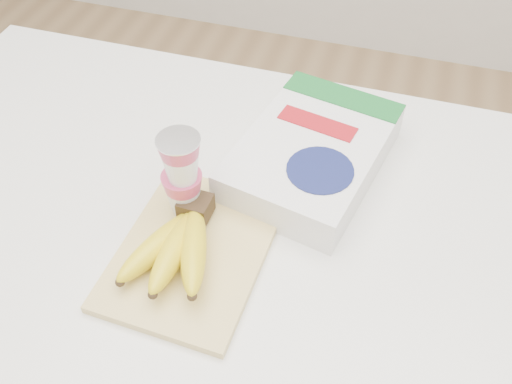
{
  "coord_description": "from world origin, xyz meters",
  "views": [
    {
      "loc": [
        0.28,
        -0.56,
        1.62
      ],
      "look_at": [
        0.1,
        0.03,
        0.96
      ],
      "focal_mm": 40.0,
      "sensor_mm": 36.0,
      "label": 1
    }
  ],
  "objects_px": {
    "bananas": "(177,244)",
    "yogurt_stack": "(182,174)",
    "cutting_board": "(193,252)",
    "cereal_box": "(312,154)",
    "table": "(210,345)"
  },
  "relations": [
    {
      "from": "yogurt_stack",
      "to": "cereal_box",
      "type": "height_order",
      "value": "yogurt_stack"
    },
    {
      "from": "table",
      "to": "cutting_board",
      "type": "distance_m",
      "value": 0.48
    },
    {
      "from": "table",
      "to": "cutting_board",
      "type": "xyz_separation_m",
      "value": [
        0.03,
        -0.09,
        0.47
      ]
    },
    {
      "from": "yogurt_stack",
      "to": "cereal_box",
      "type": "xyz_separation_m",
      "value": [
        0.17,
        0.16,
        -0.06
      ]
    },
    {
      "from": "bananas",
      "to": "cereal_box",
      "type": "relative_size",
      "value": 0.56
    },
    {
      "from": "bananas",
      "to": "table",
      "type": "bearing_deg",
      "value": 99.28
    },
    {
      "from": "cutting_board",
      "to": "bananas",
      "type": "bearing_deg",
      "value": -134.36
    },
    {
      "from": "bananas",
      "to": "yogurt_stack",
      "type": "bearing_deg",
      "value": 104.37
    },
    {
      "from": "table",
      "to": "cereal_box",
      "type": "height_order",
      "value": "cereal_box"
    },
    {
      "from": "cutting_board",
      "to": "bananas",
      "type": "height_order",
      "value": "bananas"
    },
    {
      "from": "table",
      "to": "cutting_board",
      "type": "height_order",
      "value": "cutting_board"
    },
    {
      "from": "table",
      "to": "cereal_box",
      "type": "bearing_deg",
      "value": 42.93
    },
    {
      "from": "cutting_board",
      "to": "yogurt_stack",
      "type": "relative_size",
      "value": 1.91
    },
    {
      "from": "bananas",
      "to": "yogurt_stack",
      "type": "relative_size",
      "value": 1.29
    },
    {
      "from": "table",
      "to": "cutting_board",
      "type": "relative_size",
      "value": 4.22
    }
  ]
}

